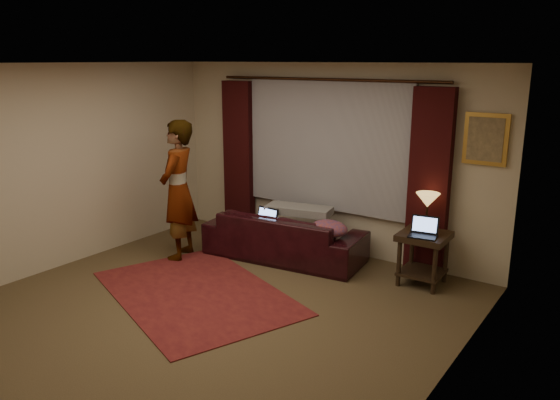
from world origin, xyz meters
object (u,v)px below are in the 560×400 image
(person, at_px, (178,190))
(laptop_table, at_px, (423,228))
(tiffany_lamp, at_px, (427,211))
(laptop_sofa, at_px, (262,219))
(sofa, at_px, (284,227))
(end_table, at_px, (423,259))

(person, bearing_deg, laptop_table, 83.96)
(laptop_table, bearing_deg, tiffany_lamp, 94.05)
(laptop_sofa, bearing_deg, sofa, 40.92)
(laptop_sofa, xyz_separation_m, end_table, (2.11, 0.40, -0.24))
(sofa, height_order, tiffany_lamp, tiffany_lamp)
(tiffany_lamp, bearing_deg, person, -159.18)
(sofa, bearing_deg, tiffany_lamp, -175.66)
(laptop_sofa, distance_m, person, 1.18)
(laptop_sofa, xyz_separation_m, person, (-0.94, -0.60, 0.38))
(laptop_sofa, relative_size, end_table, 0.57)
(laptop_sofa, distance_m, end_table, 2.16)
(end_table, distance_m, laptop_table, 0.46)
(sofa, bearing_deg, laptop_table, 175.21)
(sofa, relative_size, laptop_table, 6.31)
(sofa, distance_m, laptop_table, 1.92)
(laptop_sofa, relative_size, tiffany_lamp, 0.81)
(laptop_sofa, height_order, laptop_table, laptop_table)
(end_table, xyz_separation_m, person, (-3.05, -1.00, 0.62))
(laptop_sofa, height_order, person, person)
(end_table, xyz_separation_m, laptop_table, (0.03, -0.15, 0.44))
(laptop_sofa, height_order, end_table, laptop_sofa)
(sofa, xyz_separation_m, person, (-1.19, -0.78, 0.51))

